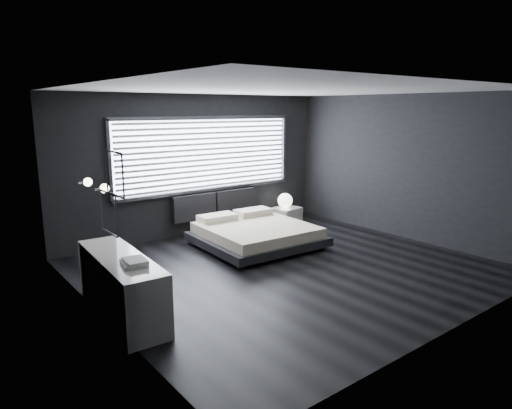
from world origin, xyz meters
TOP-DOWN VIEW (x-y plane):
  - room at (0.00, 0.00)m, footprint 6.04×6.00m
  - window at (0.20, 2.70)m, footprint 4.14×0.09m
  - headboard at (0.30, 2.64)m, footprint 1.96×0.16m
  - sconce_near at (-2.88, 0.05)m, footprint 0.18×0.11m
  - sconce_far at (-2.88, 0.65)m, footprint 0.18×0.11m
  - wall_art_upper at (-2.98, -0.55)m, footprint 0.01×0.48m
  - wall_art_lower at (-2.98, -0.30)m, footprint 0.01×0.48m
  - bed at (0.31, 1.26)m, footprint 2.13×2.04m
  - nightstand at (1.97, 2.26)m, footprint 0.65×0.57m
  - orb_lamp at (1.93, 2.28)m, footprint 0.33×0.33m
  - dresser at (-2.78, -0.02)m, footprint 0.66×1.94m
  - book_stack at (-2.77, -0.44)m, footprint 0.34×0.40m

SIDE VIEW (x-z plane):
  - nightstand at x=1.97m, z-range 0.00..0.34m
  - bed at x=0.31m, z-range -0.02..0.51m
  - dresser at x=-2.78m, z-range 0.00..0.76m
  - orb_lamp at x=1.93m, z-range 0.34..0.67m
  - headboard at x=0.30m, z-range 0.31..0.83m
  - book_stack at x=-2.77m, z-range 0.76..0.83m
  - wall_art_lower at x=-2.98m, z-range 1.14..1.62m
  - room at x=0.00m, z-range 0.00..2.80m
  - sconce_near at x=-2.88m, z-range 1.55..1.66m
  - sconce_far at x=-2.88m, z-range 1.55..1.66m
  - window at x=0.20m, z-range 0.85..2.37m
  - wall_art_upper at x=-2.98m, z-range 1.61..2.09m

